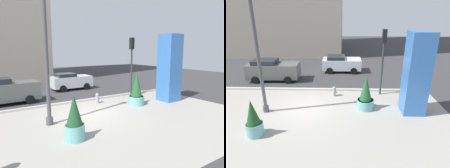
% 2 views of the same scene
% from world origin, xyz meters
% --- Properties ---
extents(ground_plane, '(60.00, 60.00, 0.00)m').
position_xyz_m(ground_plane, '(0.00, 4.00, 0.00)').
color(ground_plane, '#38383A').
extents(plaza_pavement, '(18.00, 10.00, 0.02)m').
position_xyz_m(plaza_pavement, '(0.00, -2.00, 0.00)').
color(plaza_pavement, '#9E998E').
rests_on(plaza_pavement, ground_plane).
extents(curb_strip, '(18.00, 0.24, 0.16)m').
position_xyz_m(curb_strip, '(0.00, 3.12, 0.08)').
color(curb_strip, '#B7B2A8').
rests_on(curb_strip, ground_plane).
extents(lamp_post, '(0.44, 0.44, 7.30)m').
position_xyz_m(lamp_post, '(-2.37, -0.36, 3.57)').
color(lamp_post, '#4C4C51').
rests_on(lamp_post, ground_plane).
extents(art_pillar_blue, '(1.30, 1.30, 4.94)m').
position_xyz_m(art_pillar_blue, '(6.73, -0.09, 2.47)').
color(art_pillar_blue, '#3870BC').
rests_on(art_pillar_blue, ground_plane).
extents(potted_plant_near_left, '(1.09, 1.09, 2.25)m').
position_xyz_m(potted_plant_near_left, '(3.87, 0.23, 0.95)').
color(potted_plant_near_left, '#6BB2B2').
rests_on(potted_plant_near_left, ground_plane).
extents(potted_plant_curbside, '(0.86, 0.86, 1.98)m').
position_xyz_m(potted_plant_curbside, '(-2.01, -2.79, 0.88)').
color(potted_plant_curbside, '#6BB2B2').
rests_on(potted_plant_curbside, ground_plane).
extents(fire_hydrant, '(0.36, 0.26, 0.75)m').
position_xyz_m(fire_hydrant, '(1.80, 2.11, 0.37)').
color(fire_hydrant, '#99999E').
rests_on(fire_hydrant, ground_plane).
extents(traffic_light_corner, '(0.28, 0.42, 4.76)m').
position_xyz_m(traffic_light_corner, '(5.22, 2.52, 3.19)').
color(traffic_light_corner, '#333833').
rests_on(traffic_light_corner, ground_plane).
extents(car_curb_west, '(3.81, 2.09, 1.60)m').
position_xyz_m(car_curb_west, '(2.23, 8.16, 0.83)').
color(car_curb_west, silver).
rests_on(car_curb_west, ground_plane).
extents(car_passing_lane, '(4.52, 2.12, 1.88)m').
position_xyz_m(car_passing_lane, '(-3.79, 5.39, 0.96)').
color(car_passing_lane, '#565B56').
rests_on(car_passing_lane, ground_plane).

